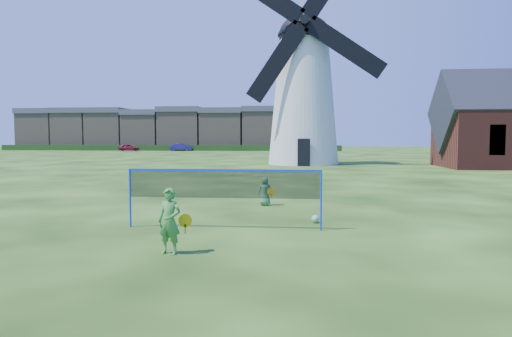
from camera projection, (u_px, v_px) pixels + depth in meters
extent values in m
plane|color=black|center=(247.00, 225.00, 12.04)|extent=(220.00, 220.00, 0.00)
ellipsoid|color=black|center=(304.00, 35.00, 38.87)|extent=(4.45, 4.45, 3.34)
cylinder|color=black|center=(304.00, 35.00, 38.87)|extent=(4.62, 4.62, 0.19)
cube|color=black|center=(304.00, 152.00, 36.56)|extent=(1.03, 0.12, 2.27)
cube|color=black|center=(304.00, 104.00, 36.91)|extent=(0.72, 0.12, 0.93)
cube|color=black|center=(304.00, 64.00, 37.17)|extent=(0.62, 0.12, 0.82)
cylinder|color=black|center=(305.00, 21.00, 36.68)|extent=(0.72, 1.24, 0.72)
cylinder|color=black|center=(304.00, 31.00, 41.37)|extent=(2.27, 0.12, 2.27)
cylinder|color=black|center=(304.00, 29.00, 40.85)|extent=(0.14, 1.86, 0.14)
cube|color=black|center=(277.00, 62.00, 36.86)|extent=(5.22, 0.10, 6.80)
cube|color=black|center=(346.00, 47.00, 36.27)|extent=(6.80, 0.10, 5.22)
cube|color=black|center=(497.00, 140.00, 31.85)|extent=(1.09, 0.11, 2.19)
cylinder|color=blue|center=(130.00, 198.00, 11.75)|extent=(0.05, 0.05, 1.55)
cylinder|color=blue|center=(321.00, 200.00, 11.29)|extent=(0.05, 0.05, 1.55)
cube|color=black|center=(224.00, 185.00, 11.49)|extent=(5.00, 0.01, 0.70)
cube|color=blue|center=(224.00, 170.00, 11.47)|extent=(5.00, 0.02, 0.06)
imported|color=#41933B|center=(169.00, 221.00, 9.00)|extent=(0.55, 0.41, 1.35)
cylinder|color=yellow|center=(185.00, 221.00, 9.16)|extent=(0.28, 0.02, 0.28)
cube|color=yellow|center=(185.00, 229.00, 9.17)|extent=(0.03, 0.02, 0.20)
imported|color=#42894C|center=(265.00, 191.00, 15.48)|extent=(0.51, 0.35, 1.00)
cylinder|color=yellow|center=(271.00, 192.00, 15.24)|extent=(0.28, 0.02, 0.28)
cube|color=yellow|center=(271.00, 197.00, 15.25)|extent=(0.03, 0.02, 0.20)
sphere|color=green|center=(315.00, 219.00, 12.32)|extent=(0.22, 0.22, 0.22)
cube|color=#8D755E|center=(43.00, 132.00, 87.79)|extent=(6.75, 8.00, 6.89)
cube|color=#4C4C54|center=(43.00, 112.00, 87.51)|extent=(7.05, 8.40, 1.00)
cube|color=#8D755E|center=(76.00, 132.00, 87.16)|extent=(6.26, 8.00, 6.94)
cube|color=#4C4C54|center=(76.00, 111.00, 86.89)|extent=(6.56, 8.40, 1.00)
cube|color=#8D755E|center=(110.00, 132.00, 86.54)|extent=(6.76, 8.00, 6.94)
cube|color=#4C4C54|center=(109.00, 111.00, 86.26)|extent=(7.06, 8.40, 1.00)
cube|color=#8D755E|center=(145.00, 133.00, 85.91)|extent=(6.56, 8.00, 6.53)
cube|color=#4C4C54|center=(144.00, 113.00, 85.65)|extent=(6.86, 8.40, 1.00)
cube|color=#8D755E|center=(182.00, 131.00, 85.21)|extent=(7.64, 8.00, 7.04)
cube|color=#4C4C54|center=(182.00, 110.00, 84.93)|extent=(7.94, 8.40, 1.00)
cube|color=#8D755E|center=(223.00, 132.00, 84.49)|extent=(7.63, 8.00, 6.79)
cube|color=#4C4C54|center=(223.00, 111.00, 84.22)|extent=(7.93, 8.40, 1.00)
cube|color=#8D755E|center=(263.00, 131.00, 83.78)|extent=(7.09, 8.00, 7.02)
cube|color=#4C4C54|center=(263.00, 110.00, 83.50)|extent=(7.39, 8.40, 1.00)
cube|color=#193814|center=(166.00, 148.00, 79.59)|extent=(62.00, 0.80, 1.00)
imported|color=maroon|center=(129.00, 148.00, 76.90)|extent=(3.88, 2.57, 1.23)
imported|color=navy|center=(181.00, 147.00, 78.71)|extent=(4.13, 1.87, 1.31)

